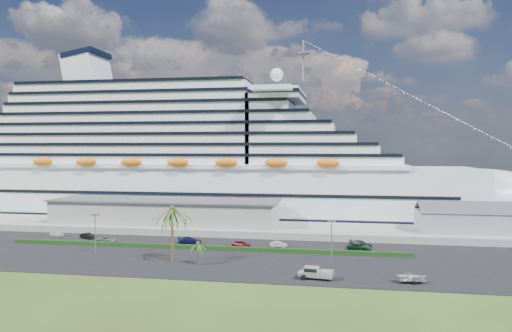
% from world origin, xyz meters
% --- Properties ---
extents(ground, '(420.00, 420.00, 0.00)m').
position_xyz_m(ground, '(0.00, 0.00, 0.00)').
color(ground, '#384E1A').
rests_on(ground, ground).
extents(asphalt_lot, '(140.00, 38.00, 0.12)m').
position_xyz_m(asphalt_lot, '(0.00, 11.00, 0.06)').
color(asphalt_lot, black).
rests_on(asphalt_lot, ground).
extents(wharf, '(240.00, 20.00, 1.80)m').
position_xyz_m(wharf, '(0.00, 40.00, 0.90)').
color(wharf, gray).
rests_on(wharf, ground).
extents(water, '(420.00, 160.00, 0.02)m').
position_xyz_m(water, '(0.00, 130.00, 0.01)').
color(water, black).
rests_on(water, ground).
extents(cruise_ship, '(191.00, 38.00, 54.00)m').
position_xyz_m(cruise_ship, '(-21.53, 64.00, 16.69)').
color(cruise_ship, silver).
rests_on(cruise_ship, ground).
extents(terminal_building, '(61.00, 15.00, 6.30)m').
position_xyz_m(terminal_building, '(-25.00, 40.00, 5.01)').
color(terminal_building, gray).
rests_on(terminal_building, wharf).
extents(port_shed, '(24.00, 12.31, 7.37)m').
position_xyz_m(port_shed, '(52.00, 40.00, 4.40)').
color(port_shed, gray).
rests_on(port_shed, wharf).
extents(hedge, '(88.00, 1.10, 0.90)m').
position_xyz_m(hedge, '(-8.00, 16.00, 0.57)').
color(hedge, black).
rests_on(hedge, asphalt_lot).
extents(lamp_post_left, '(1.60, 0.35, 8.27)m').
position_xyz_m(lamp_post_left, '(-28.00, 8.00, 5.34)').
color(lamp_post_left, gray).
rests_on(lamp_post_left, asphalt_lot).
extents(lamp_post_right, '(1.60, 0.35, 8.27)m').
position_xyz_m(lamp_post_right, '(20.00, 8.00, 5.34)').
color(lamp_post_right, gray).
rests_on(lamp_post_right, asphalt_lot).
extents(palm_tall, '(8.82, 8.82, 11.13)m').
position_xyz_m(palm_tall, '(-10.00, 4.00, 9.20)').
color(palm_tall, '#47301E').
rests_on(palm_tall, ground).
extents(palm_short, '(3.53, 3.53, 4.56)m').
position_xyz_m(palm_short, '(-4.50, 2.50, 3.67)').
color(palm_short, '#47301E').
rests_on(palm_short, ground).
extents(parked_car_0, '(4.55, 3.28, 1.44)m').
position_xyz_m(parked_car_0, '(-46.92, 24.45, 0.84)').
color(parked_car_0, silver).
rests_on(parked_car_0, asphalt_lot).
extents(parked_car_1, '(4.40, 2.82, 1.37)m').
position_xyz_m(parked_car_1, '(-38.22, 23.49, 0.81)').
color(parked_car_1, black).
rests_on(parked_car_1, asphalt_lot).
extents(parked_car_2, '(4.69, 2.18, 1.30)m').
position_xyz_m(parked_car_2, '(-31.56, 20.18, 0.77)').
color(parked_car_2, gray).
rests_on(parked_car_2, asphalt_lot).
extents(parked_car_3, '(5.54, 2.76, 1.54)m').
position_xyz_m(parked_car_3, '(-12.34, 22.11, 0.89)').
color(parked_car_3, '#131945').
rests_on(parked_car_3, asphalt_lot).
extents(parked_car_4, '(4.54, 3.05, 1.44)m').
position_xyz_m(parked_car_4, '(0.11, 19.93, 0.84)').
color(parked_car_4, '#5F0C15').
rests_on(parked_car_4, asphalt_lot).
extents(parked_car_5, '(3.78, 1.38, 1.24)m').
position_xyz_m(parked_car_5, '(8.14, 21.47, 0.74)').
color(parked_car_5, silver).
rests_on(parked_car_5, asphalt_lot).
extents(parked_car_6, '(5.52, 3.56, 1.42)m').
position_xyz_m(parked_car_6, '(25.54, 21.35, 0.83)').
color(parked_car_6, '#0D3614').
rests_on(parked_car_6, asphalt_lot).
extents(parked_car_7, '(5.41, 3.68, 1.46)m').
position_xyz_m(parked_car_7, '(25.93, 24.63, 0.85)').
color(parked_car_7, black).
rests_on(parked_car_7, asphalt_lot).
extents(pickup_truck, '(6.00, 2.89, 2.03)m').
position_xyz_m(pickup_truck, '(17.63, -3.84, 1.23)').
color(pickup_truck, black).
rests_on(pickup_truck, asphalt_lot).
extents(boat_trailer, '(5.56, 3.99, 1.55)m').
position_xyz_m(boat_trailer, '(33.11, -3.59, 1.15)').
color(boat_trailer, gray).
rests_on(boat_trailer, asphalt_lot).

